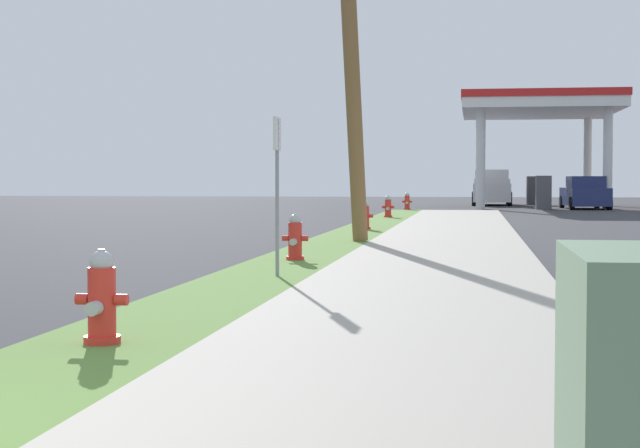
% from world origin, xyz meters
% --- Properties ---
extents(fire_hydrant_nearest, '(0.42, 0.38, 0.74)m').
position_xyz_m(fire_hydrant_nearest, '(0.67, 3.97, 0.45)').
color(fire_hydrant_nearest, red).
rests_on(fire_hydrant_nearest, grass_verge).
extents(fire_hydrant_second, '(0.42, 0.38, 0.74)m').
position_xyz_m(fire_hydrant_second, '(0.72, 12.41, 0.45)').
color(fire_hydrant_second, red).
rests_on(fire_hydrant_second, grass_verge).
extents(fire_hydrant_third, '(0.42, 0.37, 0.74)m').
position_xyz_m(fire_hydrant_third, '(0.77, 22.65, 0.45)').
color(fire_hydrant_third, red).
rests_on(fire_hydrant_third, grass_verge).
extents(fire_hydrant_fourth, '(0.42, 0.37, 0.74)m').
position_xyz_m(fire_hydrant_fourth, '(0.65, 31.27, 0.45)').
color(fire_hydrant_fourth, red).
rests_on(fire_hydrant_fourth, grass_verge).
extents(fire_hydrant_fifth, '(0.42, 0.38, 0.74)m').
position_xyz_m(fire_hydrant_fifth, '(0.73, 40.19, 0.45)').
color(fire_hydrant_fifth, red).
rests_on(fire_hydrant_fifth, grass_verge).
extents(street_sign_post, '(0.05, 0.36, 2.12)m').
position_xyz_m(street_sign_post, '(0.96, 9.69, 1.63)').
color(street_sign_post, gray).
rests_on(street_sign_post, grass_verge).
extents(car_navy_by_near_pump, '(2.14, 4.59, 1.57)m').
position_xyz_m(car_navy_by_near_pump, '(8.88, 46.68, 0.72)').
color(car_navy_by_near_pump, navy).
rests_on(car_navy_by_near_pump, ground).
extents(truck_white_at_forecourt, '(2.16, 5.42, 1.97)m').
position_xyz_m(truck_white_at_forecourt, '(4.55, 53.68, 0.91)').
color(truck_white_at_forecourt, white).
rests_on(truck_white_at_forecourt, ground).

